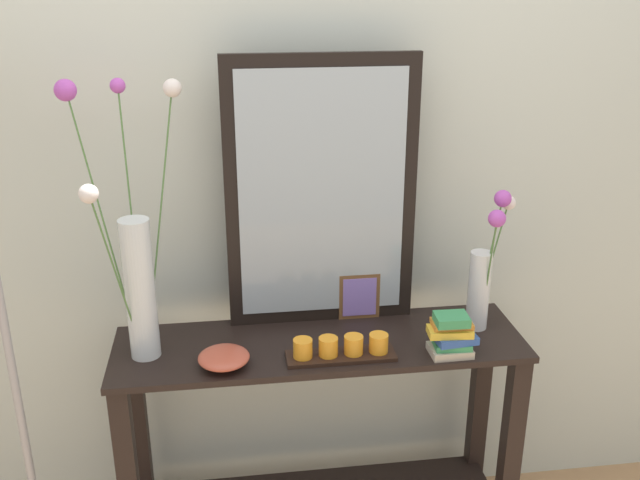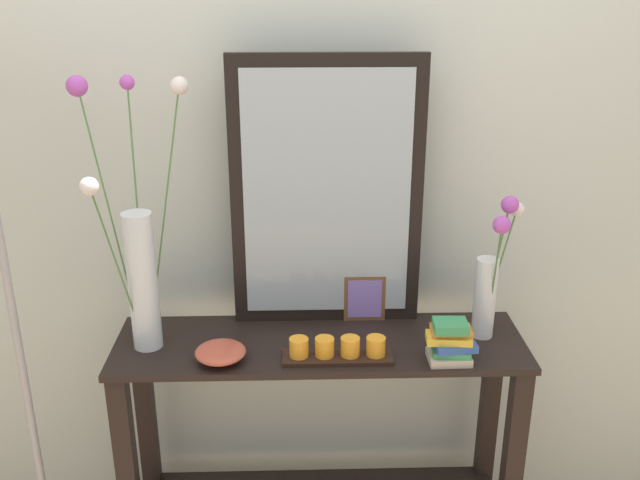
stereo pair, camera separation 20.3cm
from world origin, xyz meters
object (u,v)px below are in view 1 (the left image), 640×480
object	(u,v)px
mirror_leaning	(322,195)
decorative_bowl	(224,358)
console_table	(320,431)
candle_tray	(341,349)
tall_vase_left	(135,263)
vase_right	(484,272)
book_stack	(452,336)
picture_frame_small	(359,296)

from	to	relation	value
mirror_leaning	decorative_bowl	size ratio (longest dim) A/B	5.69
console_table	candle_tray	xyz separation A→B (m)	(0.05, -0.10, 0.35)
tall_vase_left	vase_right	world-z (taller)	tall_vase_left
vase_right	book_stack	distance (m)	0.24
console_table	book_stack	size ratio (longest dim) A/B	8.46
vase_right	candle_tray	distance (m)	0.50
vase_right	candle_tray	size ratio (longest dim) A/B	1.42
vase_right	book_stack	bearing A→B (deg)	-134.28
vase_right	picture_frame_small	size ratio (longest dim) A/B	2.96
picture_frame_small	decorative_bowl	xyz separation A→B (m)	(-0.44, -0.24, -0.05)
candle_tray	tall_vase_left	bearing A→B (deg)	169.30
vase_right	decorative_bowl	bearing A→B (deg)	-171.27
mirror_leaning	vase_right	xyz separation A→B (m)	(0.48, -0.13, -0.23)
mirror_leaning	picture_frame_small	bearing A→B (deg)	-4.69
vase_right	tall_vase_left	bearing A→B (deg)	-179.21
picture_frame_small	book_stack	bearing A→B (deg)	-49.48
book_stack	mirror_leaning	bearing A→B (deg)	141.76
vase_right	decorative_bowl	distance (m)	0.82
candle_tray	console_table	bearing A→B (deg)	114.72
book_stack	console_table	bearing A→B (deg)	161.72
mirror_leaning	book_stack	distance (m)	0.57
console_table	decorative_bowl	world-z (taller)	decorative_bowl
tall_vase_left	picture_frame_small	size ratio (longest dim) A/B	5.11
console_table	decorative_bowl	size ratio (longest dim) A/B	8.44
tall_vase_left	decorative_bowl	bearing A→B (deg)	-24.84
picture_frame_small	console_table	bearing A→B (deg)	-136.36
mirror_leaning	tall_vase_left	xyz separation A→B (m)	(-0.55, -0.14, -0.13)
console_table	mirror_leaning	xyz separation A→B (m)	(0.03, 0.15, 0.74)
console_table	decorative_bowl	xyz separation A→B (m)	(-0.29, -0.10, 0.35)
tall_vase_left	mirror_leaning	bearing A→B (deg)	14.69
console_table	decorative_bowl	bearing A→B (deg)	-160.45
candle_tray	decorative_bowl	size ratio (longest dim) A/B	2.16
candle_tray	picture_frame_small	distance (m)	0.27
console_table	candle_tray	distance (m)	0.37
picture_frame_small	book_stack	world-z (taller)	picture_frame_small
vase_right	book_stack	size ratio (longest dim) A/B	3.08
console_table	tall_vase_left	distance (m)	0.80
book_stack	picture_frame_small	bearing A→B (deg)	130.52
tall_vase_left	decorative_bowl	world-z (taller)	tall_vase_left
tall_vase_left	candle_tray	bearing A→B (deg)	-10.70
console_table	candle_tray	bearing A→B (deg)	-65.28
candle_tray	picture_frame_small	size ratio (longest dim) A/B	2.08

